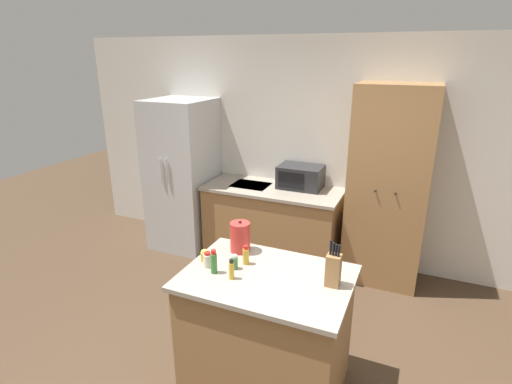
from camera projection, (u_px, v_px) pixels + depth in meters
The scene contains 14 objects.
wall_back at pixel (353, 156), 4.52m from camera, with size 7.20×0.06×2.60m.
refrigerator at pixel (183, 175), 5.05m from camera, with size 0.73×0.77×1.88m.
back_counter at pixel (272, 224), 4.80m from camera, with size 1.61×0.70×0.92m.
pantry_cabinet at pixel (388, 188), 4.18m from camera, with size 0.79×0.56×2.13m.
kitchen_island at pixel (266, 331), 2.93m from camera, with size 1.17×0.83×0.93m.
microwave at pixel (301, 177), 4.61m from camera, with size 0.50×0.36×0.26m.
knife_block at pixel (333, 269), 2.63m from camera, with size 0.09×0.09×0.33m.
spice_bottle_tall_dark at pixel (214, 262), 2.79m from camera, with size 0.05×0.05×0.18m.
spice_bottle_short_red at pixel (235, 262), 2.85m from camera, with size 0.05×0.05×0.11m.
spice_bottle_amber_oil at pixel (231, 270), 2.72m from camera, with size 0.04×0.04×0.15m.
spice_bottle_green_herb at pixel (207, 260), 2.88m from camera, with size 0.06×0.06×0.12m.
spice_bottle_pale_salt at pixel (205, 256), 2.97m from camera, with size 0.06×0.06×0.08m.
spice_bottle_orange_cap at pixel (246, 255), 2.91m from camera, with size 0.05×0.05×0.15m.
kettle at pixel (240, 237), 3.09m from camera, with size 0.16×0.16×0.26m.
Camera 1 is at (0.74, -2.15, 2.39)m, focal length 28.00 mm.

